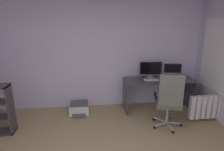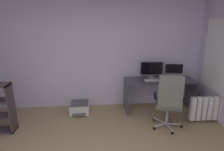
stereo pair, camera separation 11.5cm
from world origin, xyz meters
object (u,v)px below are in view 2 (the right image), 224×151
(desk, at_px, (159,87))
(office_chair, at_px, (169,100))
(keyboard, at_px, (152,80))
(computer_mouse, at_px, (164,80))
(monitor_secondary, at_px, (174,69))
(monitor_main, at_px, (152,69))
(printer, at_px, (80,108))
(radiator, at_px, (215,108))

(desk, relative_size, office_chair, 1.41)
(keyboard, relative_size, computer_mouse, 3.40)
(monitor_secondary, distance_m, keyboard, 0.66)
(monitor_main, distance_m, monitor_secondary, 0.55)
(monitor_secondary, relative_size, printer, 0.91)
(monitor_main, bearing_deg, desk, -40.59)
(radiator, bearing_deg, office_chair, -169.55)
(keyboard, xyz_separation_m, office_chair, (0.10, -0.82, -0.14))
(office_chair, bearing_deg, monitor_secondary, 64.90)
(desk, xyz_separation_m, monitor_secondary, (0.37, 0.15, 0.39))
(desk, distance_m, radiator, 1.23)
(computer_mouse, distance_m, radiator, 1.19)
(monitor_main, xyz_separation_m, office_chair, (0.06, -1.04, -0.35))
(radiator, bearing_deg, computer_mouse, 147.49)
(monitor_main, distance_m, printer, 1.93)
(printer, bearing_deg, monitor_secondary, 3.91)
(keyboard, distance_m, office_chair, 0.84)
(keyboard, relative_size, office_chair, 0.29)
(keyboard, height_order, office_chair, office_chair)
(printer, relative_size, radiator, 0.46)
(keyboard, bearing_deg, monitor_main, 79.43)
(monitor_secondary, height_order, printer, monitor_secondary)
(office_chair, relative_size, printer, 2.39)
(office_chair, bearing_deg, monitor_main, 93.34)
(monitor_secondary, bearing_deg, monitor_main, -179.99)
(computer_mouse, bearing_deg, office_chair, -103.49)
(printer, height_order, radiator, radiator)
(monitor_main, height_order, keyboard, monitor_main)
(monitor_main, height_order, radiator, monitor_main)
(computer_mouse, relative_size, printer, 0.21)
(computer_mouse, bearing_deg, keyboard, 173.36)
(monitor_main, bearing_deg, radiator, -35.79)
(desk, xyz_separation_m, printer, (-1.90, -0.01, -0.45))
(desk, height_order, keyboard, keyboard)
(keyboard, height_order, printer, keyboard)
(office_chair, relative_size, radiator, 1.09)
(keyboard, distance_m, computer_mouse, 0.28)
(monitor_main, height_order, printer, monitor_main)
(desk, xyz_separation_m, office_chair, (-0.11, -0.89, 0.06))
(computer_mouse, distance_m, printer, 2.07)
(keyboard, xyz_separation_m, radiator, (1.20, -0.62, -0.45))
(monitor_secondary, bearing_deg, desk, -158.32)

